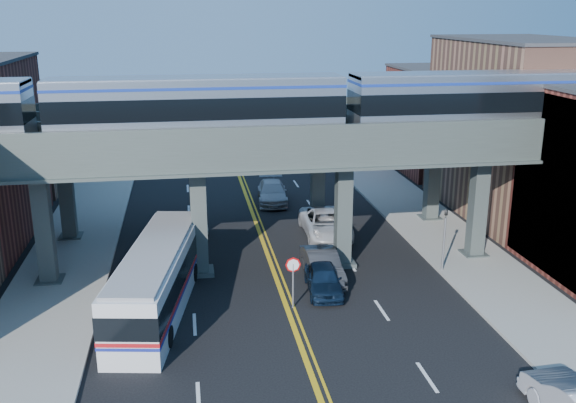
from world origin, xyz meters
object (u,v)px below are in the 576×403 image
transit_train (198,107)px  traffic_signal (445,233)px  car_lane_b (322,265)px  transit_bus (158,279)px  stop_sign (293,274)px  car_lane_d (272,192)px  car_lane_a (323,279)px  car_lane_c (326,224)px

transit_train → traffic_signal: bearing=-8.7°
car_lane_b → transit_bus: bearing=-166.2°
stop_sign → car_lane_b: size_ratio=0.55×
car_lane_d → transit_bus: bearing=-109.7°
car_lane_a → car_lane_b: bearing=84.4°
car_lane_d → car_lane_c: bearing=-68.9°
transit_train → stop_sign: 9.89m
car_lane_b → car_lane_d: car_lane_b is taller
car_lane_d → car_lane_a: bearing=-83.5°
car_lane_a → car_lane_b: (0.28, 1.59, 0.06)m
stop_sign → car_lane_a: 2.65m
transit_train → transit_bus: size_ratio=3.85×
traffic_signal → car_lane_c: (-5.08, 6.92, -1.47)m
car_lane_b → car_lane_c: car_lane_c is taller
car_lane_a → traffic_signal: bearing=15.8°
transit_train → stop_sign: transit_train is taller
stop_sign → car_lane_c: size_ratio=0.44×
transit_train → car_lane_a: size_ratio=10.91×
stop_sign → car_lane_a: bearing=40.4°
transit_train → traffic_signal: size_ratio=11.29×
transit_train → car_lane_a: bearing=-29.7°
car_lane_b → car_lane_d: (-0.64, 14.91, -0.02)m
car_lane_c → car_lane_d: 8.50m
traffic_signal → transit_bus: (-15.36, -2.01, -0.75)m
transit_train → car_lane_d: transit_train is taller
transit_train → stop_sign: (4.12, -5.00, -7.47)m
car_lane_a → car_lane_d: size_ratio=0.81×
transit_train → car_lane_d: bearing=66.8°
car_lane_c → car_lane_a: bearing=-102.0°
stop_sign → car_lane_c: 10.67m
transit_bus → transit_train: bearing=-20.2°
stop_sign → car_lane_d: 18.18m
stop_sign → transit_bus: transit_bus is taller
stop_sign → car_lane_b: 3.96m
transit_train → car_lane_b: (6.26, -1.82, -8.45)m
stop_sign → car_lane_d: stop_sign is taller
car_lane_c → car_lane_b: bearing=-102.8°
transit_bus → car_lane_a: 8.38m
stop_sign → transit_bus: bearing=171.3°
stop_sign → car_lane_c: bearing=68.9°
car_lane_c → transit_bus: bearing=-137.8°
transit_bus → car_lane_c: bearing=-39.0°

